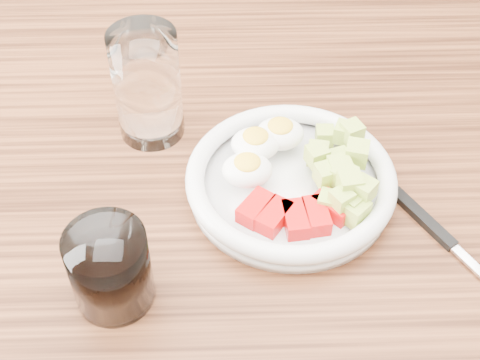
# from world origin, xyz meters

# --- Properties ---
(dining_table) EXTENTS (1.50, 0.90, 0.77)m
(dining_table) POSITION_xyz_m (0.00, 0.00, 0.67)
(dining_table) COLOR brown
(dining_table) RESTS_ON ground
(bowl) EXTENTS (0.24, 0.24, 0.06)m
(bowl) POSITION_xyz_m (0.05, 0.02, 0.79)
(bowl) COLOR white
(bowl) RESTS_ON dining_table
(fork) EXTENTS (0.11, 0.18, 0.01)m
(fork) POSITION_xyz_m (0.20, -0.05, 0.77)
(fork) COLOR black
(fork) RESTS_ON dining_table
(water_glass) EXTENTS (0.08, 0.08, 0.14)m
(water_glass) POSITION_xyz_m (-0.12, 0.13, 0.84)
(water_glass) COLOR white
(water_glass) RESTS_ON dining_table
(coffee_glass) EXTENTS (0.08, 0.08, 0.09)m
(coffee_glass) POSITION_xyz_m (-0.14, -0.11, 0.81)
(coffee_glass) COLOR white
(coffee_glass) RESTS_ON dining_table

